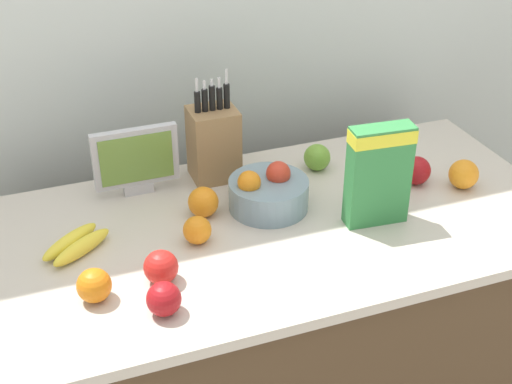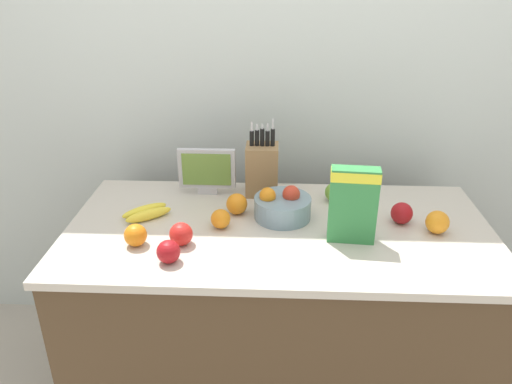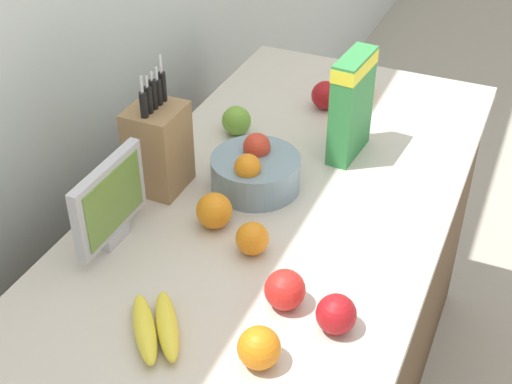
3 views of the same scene
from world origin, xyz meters
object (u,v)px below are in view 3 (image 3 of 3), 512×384
object	(u,v)px
apple_rightmost	(236,121)
orange_mid_right	(252,239)
orange_mid_left	(259,348)
apple_by_knife_block	(325,95)
banana_bunch	(156,327)
fruit_bowl	(255,171)
orange_front_right	(360,83)
knife_block	(158,147)
apple_leftmost	(285,290)
apple_rear	(336,314)
small_monitor	(110,202)
orange_near_bowl	(214,211)
cereal_box	(352,102)

from	to	relation	value
apple_rightmost	orange_mid_right	size ratio (longest dim) A/B	1.10
apple_rightmost	orange_mid_left	size ratio (longest dim) A/B	1.00
apple_rightmost	apple_by_knife_block	bearing A→B (deg)	-36.70
banana_bunch	fruit_bowl	bearing A→B (deg)	2.68
fruit_bowl	apple_by_knife_block	distance (m)	0.45
orange_mid_left	orange_front_right	size ratio (longest dim) A/B	0.94
knife_block	apple_leftmost	distance (m)	0.52
apple_rear	apple_leftmost	size ratio (longest dim) A/B	0.96
knife_block	apple_by_knife_block	xyz separation A→B (m)	(0.54, -0.24, -0.07)
fruit_bowl	orange_mid_left	distance (m)	0.56
apple_leftmost	orange_mid_right	distance (m)	0.18
small_monitor	orange_mid_left	distance (m)	0.48
banana_bunch	orange_front_right	bearing A→B (deg)	-3.61
fruit_bowl	orange_mid_right	world-z (taller)	fruit_bowl
banana_bunch	orange_near_bowl	xyz separation A→B (m)	(0.35, 0.05, 0.02)
small_monitor	apple_rightmost	bearing A→B (deg)	-5.43
fruit_bowl	orange_near_bowl	xyz separation A→B (m)	(-0.18, 0.02, -0.01)
knife_block	orange_near_bowl	size ratio (longest dim) A/B	3.98
small_monitor	orange_mid_left	size ratio (longest dim) A/B	2.98
apple_rear	orange_mid_left	size ratio (longest dim) A/B	0.98
orange_front_right	orange_mid_left	bearing A→B (deg)	-172.70
apple_leftmost	orange_near_bowl	xyz separation A→B (m)	(0.18, 0.24, 0.00)
apple_rightmost	knife_block	bearing A→B (deg)	167.79
fruit_bowl	orange_near_bowl	bearing A→B (deg)	172.49
orange_mid_right	apple_by_knife_block	bearing A→B (deg)	5.71
knife_block	orange_front_right	size ratio (longest dim) A/B	3.87
cereal_box	orange_mid_right	bearing A→B (deg)	176.63
cereal_box	orange_mid_right	distance (m)	0.49
orange_mid_left	banana_bunch	bearing A→B (deg)	93.79
orange_mid_right	banana_bunch	bearing A→B (deg)	166.98
apple_leftmost	cereal_box	bearing A→B (deg)	5.55
small_monitor	orange_near_bowl	xyz separation A→B (m)	(0.14, -0.18, -0.07)
cereal_box	fruit_bowl	xyz separation A→B (m)	(-0.24, 0.16, -0.10)
orange_mid_left	orange_front_right	world-z (taller)	orange_front_right
apple_leftmost	orange_front_right	distance (m)	0.93
apple_rightmost	orange_near_bowl	xyz separation A→B (m)	(-0.40, -0.13, 0.00)
cereal_box	banana_bunch	world-z (taller)	cereal_box
small_monitor	fruit_bowl	size ratio (longest dim) A/B	1.09
small_monitor	orange_near_bowl	world-z (taller)	small_monitor
banana_bunch	apple_rightmost	xyz separation A→B (m)	(0.74, 0.18, 0.02)
orange_mid_left	orange_front_right	distance (m)	1.09
knife_block	orange_mid_right	xyz separation A→B (m)	(-0.14, -0.31, -0.08)
apple_leftmost	orange_mid_left	world-z (taller)	apple_leftmost
cereal_box	orange_front_right	xyz separation A→B (m)	(0.32, 0.07, -0.11)
apple_rear	orange_near_bowl	size ratio (longest dim) A/B	0.95
apple_rightmost	cereal_box	bearing A→B (deg)	-85.08
apple_by_knife_block	orange_mid_right	distance (m)	0.69
banana_bunch	orange_front_right	world-z (taller)	orange_front_right
knife_block	cereal_box	bearing A→B (deg)	-48.88
cereal_box	fruit_bowl	size ratio (longest dim) A/B	1.26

